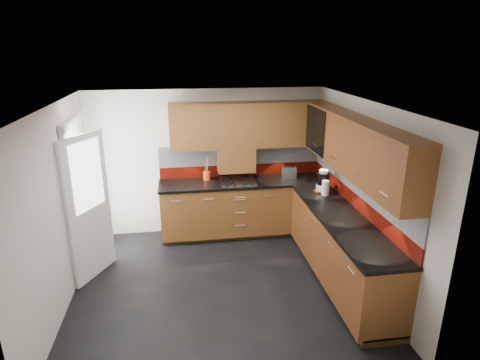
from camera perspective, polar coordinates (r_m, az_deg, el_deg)
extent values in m
cube|color=black|center=(5.55, -2.78, -14.86)|extent=(4.00, 3.80, 0.02)
cube|color=white|center=(4.66, -3.26, 11.23)|extent=(4.00, 3.80, 0.10)
cube|color=beige|center=(6.72, -4.60, 2.64)|extent=(4.00, 0.08, 2.64)
cube|color=beige|center=(3.35, 0.34, -14.88)|extent=(4.00, 0.08, 2.64)
cube|color=beige|center=(5.18, -24.92, -4.11)|extent=(0.08, 3.80, 2.64)
cube|color=beige|center=(5.50, 17.55, -1.89)|extent=(0.08, 3.80, 2.64)
cube|color=#5F3115|center=(6.70, 0.49, -3.93)|extent=(2.70, 0.60, 0.95)
cube|color=#5F3016|center=(5.57, 14.07, -9.46)|extent=(0.60, 2.60, 0.95)
cube|color=#3F2C11|center=(6.90, 0.44, -7.09)|extent=(2.70, 0.54, 0.10)
cube|color=#3F2C11|center=(5.79, 14.02, -13.14)|extent=(0.54, 2.60, 0.10)
cube|color=black|center=(6.53, 0.42, -0.36)|extent=(2.72, 0.62, 0.04)
cube|color=black|center=(5.36, 14.43, -5.37)|extent=(0.62, 2.60, 0.04)
cube|color=maroon|center=(6.77, 0.11, 1.42)|extent=(2.70, 0.02, 0.20)
cube|color=#B0B4B9|center=(6.69, 0.11, 3.62)|extent=(2.70, 0.02, 0.34)
cube|color=maroon|center=(5.70, 16.06, -2.74)|extent=(0.02, 3.20, 0.20)
cube|color=#B0B4B9|center=(5.61, 16.31, -0.17)|extent=(0.02, 3.20, 0.34)
cube|color=#5F3115|center=(6.44, 1.21, 7.86)|extent=(2.50, 0.33, 0.72)
cube|color=#5F3016|center=(5.26, 16.05, 4.64)|extent=(0.33, 2.87, 0.72)
cube|color=silver|center=(6.29, 0.12, 5.64)|extent=(1.80, 0.01, 0.16)
cube|color=silver|center=(5.21, 14.23, 2.27)|extent=(0.01, 2.00, 0.16)
cube|color=#5F3115|center=(6.54, -0.55, 2.99)|extent=(0.60, 0.33, 0.40)
cube|color=black|center=(6.13, 10.62, 6.99)|extent=(0.01, 0.80, 0.66)
cube|color=#FFD18C|center=(6.24, 13.31, 7.00)|extent=(0.01, 0.76, 0.64)
cube|color=black|center=(6.19, 12.16, 7.18)|extent=(0.29, 0.76, 0.01)
cylinder|color=black|center=(5.94, 13.06, 7.63)|extent=(0.07, 0.07, 0.16)
cylinder|color=black|center=(6.08, 12.55, 7.91)|extent=(0.07, 0.07, 0.16)
cylinder|color=white|center=(6.22, 12.06, 8.18)|extent=(0.07, 0.07, 0.16)
cylinder|color=black|center=(6.35, 11.59, 8.43)|extent=(0.07, 0.07, 0.16)
cube|color=white|center=(6.03, -21.76, -2.39)|extent=(0.06, 0.95, 2.04)
cube|color=white|center=(5.68, -20.70, -3.76)|extent=(0.42, 0.73, 1.98)
cube|color=white|center=(5.53, -20.93, 0.57)|extent=(0.28, 0.50, 0.90)
cube|color=silver|center=(6.49, -0.35, -0.18)|extent=(0.57, 0.49, 0.02)
torus|color=black|center=(6.36, -1.51, -0.37)|extent=(0.13, 0.13, 0.02)
torus|color=black|center=(6.40, 1.12, -0.24)|extent=(0.13, 0.13, 0.02)
torus|color=black|center=(6.58, -1.77, 0.29)|extent=(0.13, 0.13, 0.02)
torus|color=black|center=(6.62, 0.77, 0.42)|extent=(0.13, 0.13, 0.02)
cube|color=black|center=(6.27, -0.03, -0.79)|extent=(0.43, 0.04, 0.02)
cylinder|color=#EA3D16|center=(6.58, -4.73, 0.59)|extent=(0.12, 0.12, 0.15)
cylinder|color=brown|center=(6.55, -4.75, 2.15)|extent=(0.06, 0.02, 0.29)
cylinder|color=brown|center=(6.55, -4.68, 2.06)|extent=(0.05, 0.04, 0.27)
cylinder|color=brown|center=(6.54, -4.81, 2.23)|extent=(0.06, 0.02, 0.31)
cylinder|color=brown|center=(6.54, -4.62, 1.96)|extent=(0.03, 0.05, 0.25)
cylinder|color=brown|center=(6.54, -4.90, 2.09)|extent=(0.05, 0.04, 0.28)
cube|color=silver|center=(6.74, 6.97, 1.05)|extent=(0.26, 0.19, 0.17)
cube|color=black|center=(6.71, 7.00, 1.77)|extent=(0.19, 0.05, 0.01)
cube|color=black|center=(6.75, 6.92, 1.86)|extent=(0.19, 0.05, 0.01)
cylinder|color=white|center=(6.21, 11.67, -1.05)|extent=(0.20, 0.20, 0.11)
cylinder|color=black|center=(6.16, 11.76, 0.21)|extent=(0.19, 0.19, 0.18)
cylinder|color=white|center=(6.13, 11.83, 1.19)|extent=(0.13, 0.13, 0.04)
cylinder|color=white|center=(6.03, 12.05, -1.12)|extent=(0.13, 0.13, 0.22)
cube|color=#DA4318|center=(6.19, 11.27, -1.55)|extent=(0.17, 0.15, 0.02)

